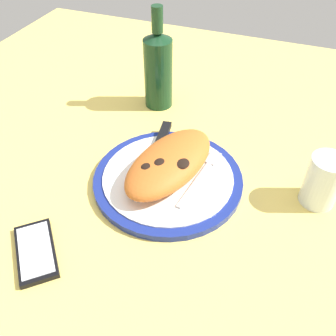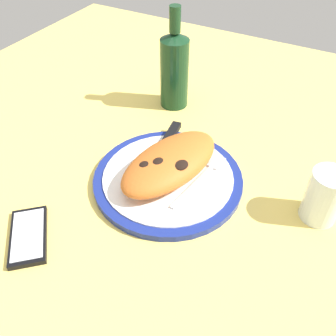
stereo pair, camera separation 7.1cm
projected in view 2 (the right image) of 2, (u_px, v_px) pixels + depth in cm
name	position (u px, v px, depth cm)	size (l,w,h in cm)	color
ground_plane	(168.00, 187.00, 75.02)	(150.00, 150.00, 3.00)	#EACC60
plate	(168.00, 179.00, 73.44)	(29.52, 29.52, 1.73)	navy
calzone	(171.00, 163.00, 71.41)	(25.56, 17.23, 5.53)	#C16023
fork	(203.00, 176.00, 72.43)	(17.46, 4.06, 0.40)	silver
knife	(165.00, 146.00, 78.87)	(24.16, 5.31, 1.20)	silver
smartphone	(28.00, 236.00, 63.50)	(13.04, 12.55, 1.16)	black
water_glass	(323.00, 199.00, 64.61)	(6.54, 6.54, 10.22)	silver
wine_bottle	(174.00, 68.00, 88.23)	(6.88, 6.88, 24.43)	#14381E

